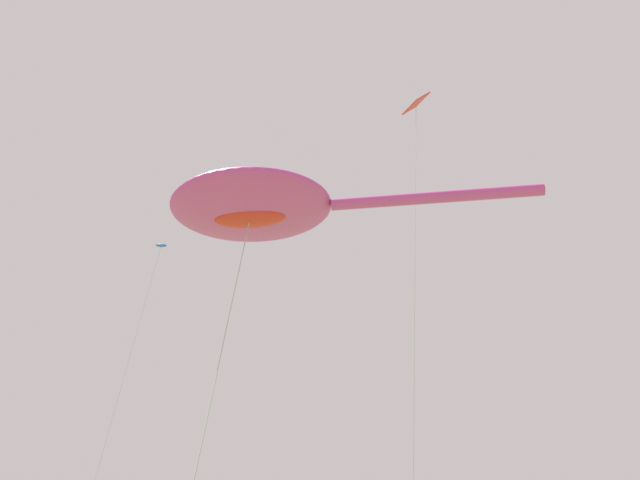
{
  "coord_description": "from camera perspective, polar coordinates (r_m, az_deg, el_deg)",
  "views": [
    {
      "loc": [
        -8.15,
        2.25,
        1.99
      ],
      "look_at": [
        0.95,
        5.91,
        7.87
      ],
      "focal_mm": 37.79,
      "sensor_mm": 36.0,
      "label": 1
    }
  ],
  "objects": [
    {
      "name": "small_kite_streamer_purple",
      "position": [
        23.67,
        8.13,
        9.52
      ],
      "size": [
        3.55,
        1.26,
        18.77
      ],
      "rotation": [
        0.0,
        0.0,
        2.4
      ],
      "color": "red",
      "rests_on": "ground"
    },
    {
      "name": "big_show_kite",
      "position": [
        18.11,
        -5.34,
        2.8
      ],
      "size": [
        7.14,
        9.98,
        12.46
      ],
      "rotation": [
        0.0,
        0.0,
        1.82
      ],
      "color": "#CC3899",
      "rests_on": "ground"
    },
    {
      "name": "small_kite_box_yellow",
      "position": [
        32.85,
        -13.89,
        -2.62
      ],
      "size": [
        4.85,
        1.43,
        18.87
      ],
      "rotation": [
        0.0,
        0.0,
        1.99
      ],
      "color": "blue",
      "rests_on": "ground"
    }
  ]
}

